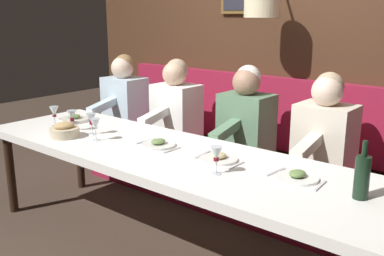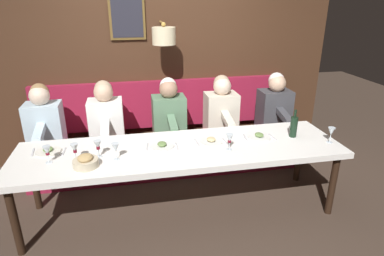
% 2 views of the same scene
% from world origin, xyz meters
% --- Properties ---
extents(ground_plane, '(12.00, 12.00, 0.00)m').
position_xyz_m(ground_plane, '(0.00, 0.00, 0.00)').
color(ground_plane, '#423328').
extents(dining_table, '(0.90, 3.22, 0.74)m').
position_xyz_m(dining_table, '(0.00, 0.00, 0.68)').
color(dining_table, white).
rests_on(dining_table, ground_plane).
extents(banquette_bench, '(0.52, 3.42, 0.45)m').
position_xyz_m(banquette_bench, '(0.89, 0.00, 0.23)').
color(banquette_bench, maroon).
rests_on(banquette_bench, ground_plane).
extents(back_wall_panel, '(0.59, 4.62, 2.90)m').
position_xyz_m(back_wall_panel, '(1.46, 0.00, 1.36)').
color(back_wall_panel, '#422819').
rests_on(back_wall_panel, ground_plane).
extents(diner_near, '(0.60, 0.40, 0.79)m').
position_xyz_m(diner_near, '(0.88, -0.67, 0.82)').
color(diner_near, beige).
rests_on(diner_near, banquette_bench).
extents(diner_middle, '(0.60, 0.40, 0.79)m').
position_xyz_m(diner_middle, '(0.88, 0.00, 0.82)').
color(diner_middle, '#567A5B').
rests_on(diner_middle, banquette_bench).
extents(diner_far, '(0.60, 0.40, 0.79)m').
position_xyz_m(diner_far, '(0.88, 0.75, 0.82)').
color(diner_far, white).
rests_on(diner_far, banquette_bench).
extents(diner_farthest, '(0.60, 0.40, 0.79)m').
position_xyz_m(diner_farthest, '(0.88, 1.44, 0.82)').
color(diner_farthest, silver).
rests_on(diner_farthest, banquette_bench).
extents(place_setting_0, '(0.24, 0.32, 0.05)m').
position_xyz_m(place_setting_0, '(0.08, -0.85, 0.75)').
color(place_setting_0, white).
rests_on(place_setting_0, dining_table).
extents(place_setting_1, '(0.24, 0.32, 0.05)m').
position_xyz_m(place_setting_1, '(0.05, 0.18, 0.75)').
color(place_setting_1, silver).
rests_on(place_setting_1, dining_table).
extents(place_setting_2, '(0.24, 0.32, 0.05)m').
position_xyz_m(place_setting_2, '(0.07, -0.32, 0.75)').
color(place_setting_2, silver).
rests_on(place_setting_2, dining_table).
extents(place_setting_3, '(0.24, 0.32, 0.05)m').
position_xyz_m(place_setting_3, '(0.15, 1.27, 0.75)').
color(place_setting_3, silver).
rests_on(place_setting_3, dining_table).
extents(wine_glass_1, '(0.07, 0.07, 0.16)m').
position_xyz_m(wine_glass_1, '(-0.14, -0.45, 0.86)').
color(wine_glass_1, silver).
rests_on(wine_glass_1, dining_table).
extents(wine_glass_2, '(0.07, 0.07, 0.16)m').
position_xyz_m(wine_glass_2, '(-0.08, 0.99, 0.86)').
color(wine_glass_2, silver).
rests_on(wine_glass_2, dining_table).
extents(wine_glass_3, '(0.07, 0.07, 0.16)m').
position_xyz_m(wine_glass_3, '(-0.08, 1.22, 0.86)').
color(wine_glass_3, silver).
rests_on(wine_glass_3, dining_table).
extents(wine_glass_4, '(0.07, 0.07, 0.16)m').
position_xyz_m(wine_glass_4, '(-0.05, 0.79, 0.86)').
color(wine_glass_4, silver).
rests_on(wine_glass_4, dining_table).
extents(wine_glass_5, '(0.07, 0.07, 0.16)m').
position_xyz_m(wine_glass_5, '(-0.14, 0.62, 0.86)').
color(wine_glass_5, silver).
rests_on(wine_glass_5, dining_table).
extents(wine_bottle, '(0.08, 0.08, 0.30)m').
position_xyz_m(wine_bottle, '(0.04, -1.22, 0.86)').
color(wine_bottle, black).
rests_on(wine_bottle, dining_table).
extents(bread_bowl, '(0.22, 0.22, 0.12)m').
position_xyz_m(bread_bowl, '(-0.22, 0.89, 0.79)').
color(bread_bowl, beige).
rests_on(bread_bowl, dining_table).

